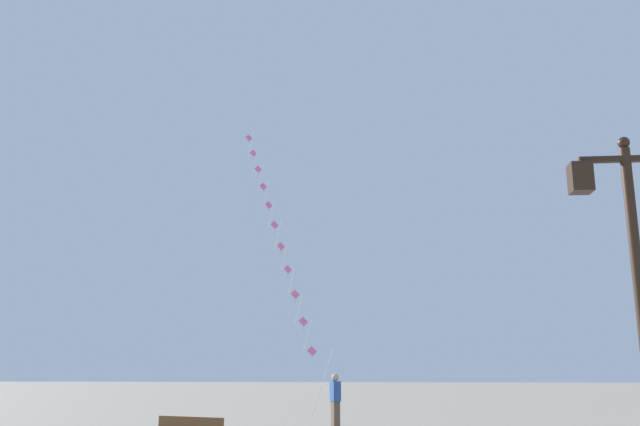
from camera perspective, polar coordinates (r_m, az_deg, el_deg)
name	(u,v)px	position (r m, az deg, el deg)	size (l,w,h in m)	color
twin_lantern_lamp_post	(635,247)	(9.67, 25.00, -2.62)	(1.49, 0.28, 4.89)	black
kite_train	(279,239)	(29.13, -3.49, -2.24)	(5.27, 10.17, 13.82)	brown
kite_flyer	(335,401)	(21.65, 1.30, -15.53)	(0.39, 0.62, 1.71)	brown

